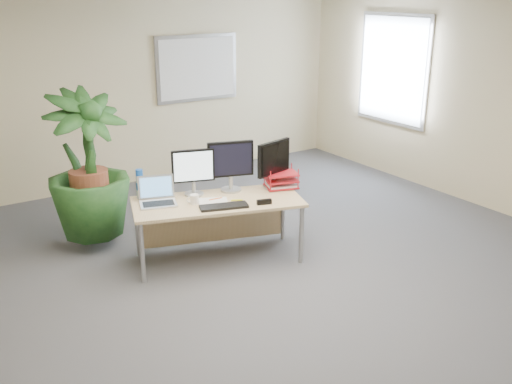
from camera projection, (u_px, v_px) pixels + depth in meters
floor at (292, 304)px, 5.04m from camera, size 8.00×8.00×0.00m
back_wall at (118, 89)px, 7.74m from camera, size 7.00×0.04×2.70m
whiteboard at (197, 68)px, 8.27m from camera, size 1.30×0.04×0.95m
window at (393, 70)px, 8.12m from camera, size 0.04×1.30×1.55m
desk at (216, 210)px, 5.81m from camera, size 1.81×1.19×0.64m
floor_plant at (89, 180)px, 5.94m from camera, size 1.03×1.03×1.50m
monitor_left at (193, 169)px, 5.74m from camera, size 0.42×0.20×0.48m
monitor_right at (231, 163)px, 5.85m from camera, size 0.47×0.22×0.53m
monitor_dark at (274, 162)px, 5.95m from camera, size 0.45×0.21×0.51m
laptop at (157, 197)px, 5.60m from camera, size 0.43×0.40×0.25m
keyboard at (224, 206)px, 5.49m from camera, size 0.49×0.29×0.03m
coffee_mug at (194, 199)px, 5.58m from camera, size 0.12×0.08×0.10m
spiral_notebook at (213, 202)px, 5.64m from camera, size 0.34×0.31×0.01m
orange_pen at (215, 199)px, 5.68m from camera, size 0.14×0.02×0.01m
yellow_highlighter at (237, 200)px, 5.67m from camera, size 0.11×0.06×0.02m
water_bottle at (140, 185)px, 5.70m from camera, size 0.08×0.08×0.30m
letter_tray at (281, 181)px, 6.03m from camera, size 0.39×0.34×0.16m
stapler at (264, 202)px, 5.57m from camera, size 0.15×0.08×0.05m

